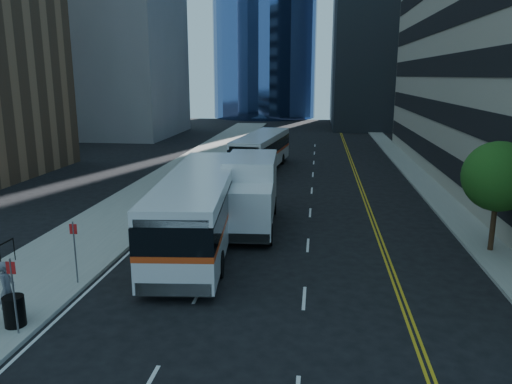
{
  "coord_description": "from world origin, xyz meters",
  "views": [
    {
      "loc": [
        0.85,
        -15.3,
        8.09
      ],
      "look_at": [
        -1.96,
        7.17,
        2.8
      ],
      "focal_mm": 35.0,
      "sensor_mm": 36.0,
      "label": 1
    }
  ],
  "objects_px": {
    "bus_front": "(199,206)",
    "pedestrian": "(7,290)",
    "bus_rear": "(262,151)",
    "box_truck": "(250,191)",
    "trash_can": "(14,311)",
    "street_tree": "(498,177)"
  },
  "relations": [
    {
      "from": "bus_front",
      "to": "pedestrian",
      "type": "relative_size",
      "value": 6.98
    },
    {
      "from": "bus_rear",
      "to": "pedestrian",
      "type": "xyz_separation_m",
      "value": [
        -5.31,
        -28.66,
        -0.56
      ]
    },
    {
      "from": "bus_rear",
      "to": "pedestrian",
      "type": "bearing_deg",
      "value": -93.84
    },
    {
      "from": "box_truck",
      "to": "bus_rear",
      "type": "bearing_deg",
      "value": 91.2
    },
    {
      "from": "bus_front",
      "to": "box_truck",
      "type": "bearing_deg",
      "value": 53.36
    },
    {
      "from": "bus_front",
      "to": "pedestrian",
      "type": "xyz_separation_m",
      "value": [
        -4.54,
        -8.54,
        -0.78
      ]
    },
    {
      "from": "street_tree",
      "to": "bus_rear",
      "type": "height_order",
      "value": "street_tree"
    },
    {
      "from": "bus_front",
      "to": "street_tree",
      "type": "bearing_deg",
      "value": -3.31
    },
    {
      "from": "box_truck",
      "to": "pedestrian",
      "type": "bearing_deg",
      "value": -121.97
    },
    {
      "from": "bus_front",
      "to": "box_truck",
      "type": "xyz_separation_m",
      "value": [
        2.01,
        3.3,
        0.04
      ]
    },
    {
      "from": "box_truck",
      "to": "trash_can",
      "type": "relative_size",
      "value": 7.84
    },
    {
      "from": "bus_front",
      "to": "trash_can",
      "type": "height_order",
      "value": "bus_front"
    },
    {
      "from": "bus_front",
      "to": "pedestrian",
      "type": "height_order",
      "value": "bus_front"
    },
    {
      "from": "bus_rear",
      "to": "trash_can",
      "type": "distance_m",
      "value": 29.58
    },
    {
      "from": "bus_front",
      "to": "pedestrian",
      "type": "bearing_deg",
      "value": -123.34
    },
    {
      "from": "trash_can",
      "to": "pedestrian",
      "type": "distance_m",
      "value": 0.89
    },
    {
      "from": "bus_rear",
      "to": "box_truck",
      "type": "bearing_deg",
      "value": -79.13
    },
    {
      "from": "street_tree",
      "to": "bus_rear",
      "type": "bearing_deg",
      "value": 123.51
    },
    {
      "from": "street_tree",
      "to": "trash_can",
      "type": "relative_size",
      "value": 5.04
    },
    {
      "from": "trash_can",
      "to": "pedestrian",
      "type": "relative_size",
      "value": 0.51
    },
    {
      "from": "street_tree",
      "to": "trash_can",
      "type": "distance_m",
      "value": 20.39
    },
    {
      "from": "bus_front",
      "to": "box_truck",
      "type": "relative_size",
      "value": 1.75
    }
  ]
}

